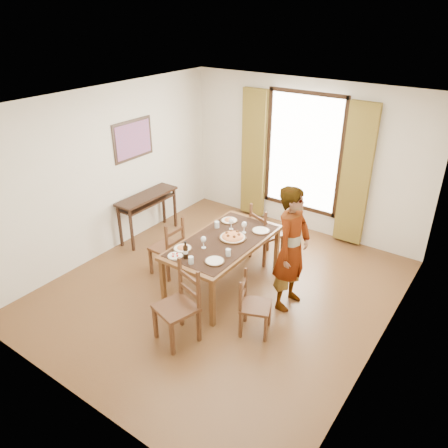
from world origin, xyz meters
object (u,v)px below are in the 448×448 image
Objects in this scene: console_table at (147,201)px; pasta_platter at (233,235)px; man at (292,249)px; dining_table at (223,244)px.

console_table is 2.08m from pasta_platter.
console_table is 0.68× the size of man.
pasta_platter is (-0.93, -0.02, -0.08)m from man.
man is 0.93m from pasta_platter.
pasta_platter is (2.05, -0.36, 0.12)m from console_table.
man reaches higher than dining_table.
dining_table is 4.53× the size of pasta_platter.
man is at bearing 8.27° from dining_table.
man is (1.01, 0.15, 0.19)m from dining_table.
man reaches higher than pasta_platter.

